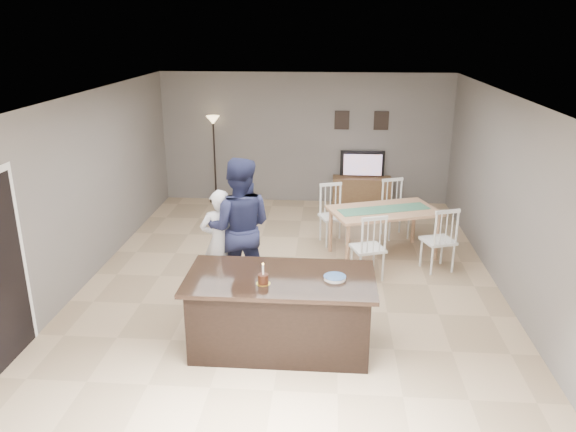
# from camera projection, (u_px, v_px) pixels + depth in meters

# --- Properties ---
(floor) EXTENTS (8.00, 8.00, 0.00)m
(floor) POSITION_uv_depth(u_px,v_px,m) (291.00, 280.00, 8.34)
(floor) COLOR tan
(floor) RESTS_ON ground
(room_shell) EXTENTS (8.00, 8.00, 8.00)m
(room_shell) POSITION_uv_depth(u_px,v_px,m) (292.00, 171.00, 7.80)
(room_shell) COLOR slate
(room_shell) RESTS_ON floor
(kitchen_island) EXTENTS (2.15, 1.10, 0.90)m
(kitchen_island) POSITION_uv_depth(u_px,v_px,m) (281.00, 311.00, 6.50)
(kitchen_island) COLOR black
(kitchen_island) RESTS_ON floor
(tv_console) EXTENTS (1.20, 0.40, 0.60)m
(tv_console) POSITION_uv_depth(u_px,v_px,m) (361.00, 191.00, 11.71)
(tv_console) COLOR brown
(tv_console) RESTS_ON floor
(television) EXTENTS (0.91, 0.12, 0.53)m
(television) POSITION_uv_depth(u_px,v_px,m) (362.00, 164.00, 11.60)
(television) COLOR black
(television) RESTS_ON tv_console
(tv_screen_glow) EXTENTS (0.78, 0.00, 0.78)m
(tv_screen_glow) POSITION_uv_depth(u_px,v_px,m) (363.00, 165.00, 11.52)
(tv_screen_glow) COLOR orange
(tv_screen_glow) RESTS_ON tv_console
(picture_frames) EXTENTS (1.10, 0.02, 0.38)m
(picture_frames) POSITION_uv_depth(u_px,v_px,m) (362.00, 120.00, 11.44)
(picture_frames) COLOR black
(picture_frames) RESTS_ON room_shell
(woman) EXTENTS (0.63, 0.49, 1.51)m
(woman) POSITION_uv_depth(u_px,v_px,m) (221.00, 242.00, 7.74)
(woman) COLOR silver
(woman) RESTS_ON floor
(man) EXTENTS (0.97, 0.77, 1.96)m
(man) POSITION_uv_depth(u_px,v_px,m) (239.00, 228.00, 7.65)
(man) COLOR #1C203E
(man) RESTS_ON floor
(birthday_cake) EXTENTS (0.16, 0.16, 0.25)m
(birthday_cake) POSITION_uv_depth(u_px,v_px,m) (263.00, 279.00, 6.16)
(birthday_cake) COLOR yellow
(birthday_cake) RESTS_ON kitchen_island
(plate_stack) EXTENTS (0.25, 0.25, 0.04)m
(plate_stack) POSITION_uv_depth(u_px,v_px,m) (335.00, 278.00, 6.28)
(plate_stack) COLOR white
(plate_stack) RESTS_ON kitchen_island
(dining_table) EXTENTS (2.15, 2.33, 1.03)m
(dining_table) POSITION_uv_depth(u_px,v_px,m) (384.00, 218.00, 9.04)
(dining_table) COLOR tan
(dining_table) RESTS_ON floor
(floor_lamp) EXTENTS (0.27, 0.27, 1.83)m
(floor_lamp) POSITION_uv_depth(u_px,v_px,m) (214.00, 136.00, 11.59)
(floor_lamp) COLOR black
(floor_lamp) RESTS_ON floor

